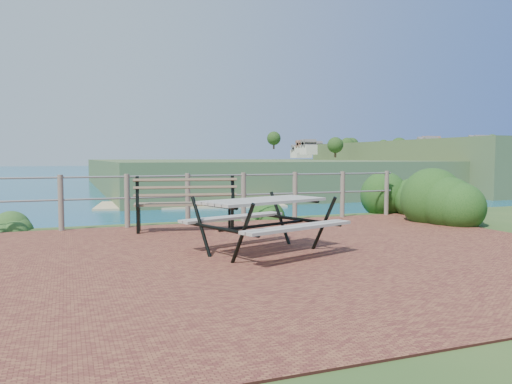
{
  "coord_description": "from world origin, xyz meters",
  "views": [
    {
      "loc": [
        -2.2,
        -6.15,
        1.33
      ],
      "look_at": [
        0.76,
        1.61,
        0.75
      ],
      "focal_mm": 35.0,
      "sensor_mm": 36.0,
      "label": 1
    }
  ],
  "objects": [
    {
      "name": "ground",
      "position": [
        0.0,
        0.0,
        0.0
      ],
      "size": [
        10.0,
        7.0,
        0.12
      ],
      "primitive_type": "cube",
      "color": "maroon",
      "rests_on": "ground"
    },
    {
      "name": "ocean",
      "position": [
        0.0,
        200.0,
        0.0
      ],
      "size": [
        1200.0,
        1200.0,
        0.0
      ],
      "primitive_type": "plane",
      "color": "#155F7E",
      "rests_on": "ground"
    },
    {
      "name": "safety_railing",
      "position": [
        0.0,
        3.35,
        0.57
      ],
      "size": [
        9.4,
        0.1,
        1.0
      ],
      "color": "#6B5B4C",
      "rests_on": "ground"
    },
    {
      "name": "distant_bay",
      "position": [
        173.07,
        202.61,
        -1.52
      ],
      "size": [
        290.0,
        232.36,
        24.0
      ],
      "color": "#405A2D",
      "rests_on": "ground"
    },
    {
      "name": "picnic_table",
      "position": [
        0.31,
        0.15,
        0.47
      ],
      "size": [
        1.88,
        1.45,
        0.74
      ],
      "rotation": [
        0.0,
        0.0,
        0.34
      ],
      "color": "gray",
      "rests_on": "ground"
    },
    {
      "name": "park_bench",
      "position": [
        -0.24,
        2.52,
        0.65
      ],
      "size": [
        1.81,
        0.74,
        0.99
      ],
      "rotation": [
        0.0,
        0.0,
        -0.18
      ],
      "color": "brown",
      "rests_on": "ground"
    },
    {
      "name": "shrub_right_front",
      "position": [
        4.9,
        1.66,
        0.0
      ],
      "size": [
        1.49,
        1.49,
        2.11
      ],
      "primitive_type": "ellipsoid",
      "color": "#143B12",
      "rests_on": "ground"
    },
    {
      "name": "shrub_right_edge",
      "position": [
        5.33,
        3.59,
        0.0
      ],
      "size": [
        1.22,
        1.22,
        1.74
      ],
      "primitive_type": "ellipsoid",
      "color": "#143B12",
      "rests_on": "ground"
    },
    {
      "name": "shrub_lip_west",
      "position": [
        -3.29,
        3.95,
        0.0
      ],
      "size": [
        0.76,
        0.76,
        0.5
      ],
      "primitive_type": "ellipsoid",
      "color": "#2B4E1D",
      "rests_on": "ground"
    },
    {
      "name": "shrub_lip_east",
      "position": [
        1.85,
        3.81,
        0.0
      ],
      "size": [
        0.77,
        0.77,
        0.52
      ],
      "primitive_type": "ellipsoid",
      "color": "#143B12",
      "rests_on": "ground"
    }
  ]
}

